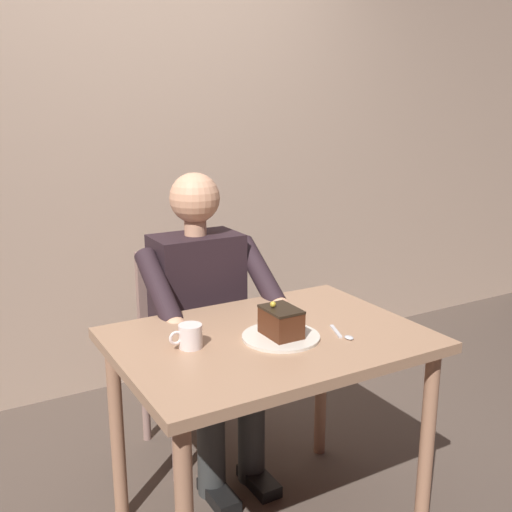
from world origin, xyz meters
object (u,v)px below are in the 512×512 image
object	(u,v)px
cake_slice	(281,322)
dessert_spoon	(343,335)
chair	(190,341)
dining_table	(269,362)
seated_person	(205,320)
coffee_cup	(190,336)

from	to	relation	value
cake_slice	dessert_spoon	size ratio (longest dim) A/B	0.98
chair	dining_table	bearing A→B (deg)	90.00
dining_table	dessert_spoon	size ratio (longest dim) A/B	7.19
seated_person	dining_table	bearing A→B (deg)	90.00
dining_table	dessert_spoon	distance (m)	0.26
seated_person	cake_slice	distance (m)	0.58
chair	coffee_cup	distance (m)	0.77
dining_table	coffee_cup	bearing A→B (deg)	-7.32
coffee_cup	cake_slice	bearing A→B (deg)	165.20
dessert_spoon	seated_person	bearing A→B (deg)	-71.80
cake_slice	coffee_cup	xyz separation A→B (m)	(0.29, -0.08, -0.02)
chair	seated_person	distance (m)	0.23
coffee_cup	chair	bearing A→B (deg)	-112.86
dining_table	chair	distance (m)	0.70
coffee_cup	dessert_spoon	bearing A→B (deg)	161.41
cake_slice	dessert_spoon	bearing A→B (deg)	155.94
dining_table	chair	bearing A→B (deg)	-90.00
chair	seated_person	size ratio (longest dim) A/B	0.72
coffee_cup	dessert_spoon	size ratio (longest dim) A/B	0.78
cake_slice	coffee_cup	bearing A→B (deg)	-14.80
cake_slice	chair	bearing A→B (deg)	-88.51
seated_person	chair	bearing A→B (deg)	-90.00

